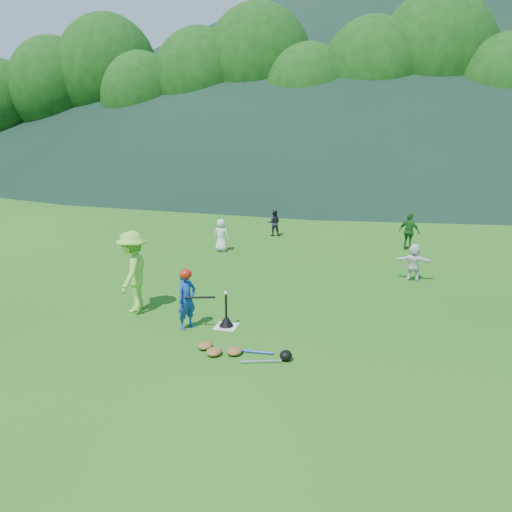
{
  "coord_description": "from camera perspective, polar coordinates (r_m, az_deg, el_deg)",
  "views": [
    {
      "loc": [
        2.95,
        -9.19,
        3.94
      ],
      "look_at": [
        0.0,
        2.5,
        0.9
      ],
      "focal_mm": 35.0,
      "sensor_mm": 36.0,
      "label": 1
    }
  ],
  "objects": [
    {
      "name": "home_plate",
      "position": [
        10.42,
        -3.4,
        -8.03
      ],
      "size": [
        0.45,
        0.45,
        0.02
      ],
      "primitive_type": "cube",
      "color": "silver",
      "rests_on": "ground"
    },
    {
      "name": "equipment_pile",
      "position": [
        9.19,
        -2.49,
        -10.8
      ],
      "size": [
        1.8,
        0.63,
        0.19
      ],
      "color": "olive",
      "rests_on": "ground"
    },
    {
      "name": "ground",
      "position": [
        10.42,
        -3.4,
        -8.08
      ],
      "size": [
        120.0,
        120.0,
        0.0
      ],
      "primitive_type": "plane",
      "color": "#1C5413",
      "rests_on": "ground"
    },
    {
      "name": "baseball",
      "position": [
        10.17,
        -3.46,
        -4.23
      ],
      "size": [
        0.08,
        0.08,
        0.08
      ],
      "primitive_type": "sphere",
      "color": "white",
      "rests_on": "batting_tee"
    },
    {
      "name": "batting_tee",
      "position": [
        10.38,
        -3.41,
        -7.42
      ],
      "size": [
        0.3,
        0.3,
        0.68
      ],
      "color": "black",
      "rests_on": "home_plate"
    },
    {
      "name": "tree_line",
      "position": [
        43.32,
        11.12,
        19.55
      ],
      "size": [
        70.04,
        11.4,
        14.82
      ],
      "color": "#382314",
      "rests_on": "ground"
    },
    {
      "name": "fielder_b",
      "position": [
        19.15,
        2.09,
        3.79
      ],
      "size": [
        0.55,
        0.46,
        1.0
      ],
      "primitive_type": "imported",
      "rotation": [
        0.0,
        0.0,
        3.33
      ],
      "color": "black",
      "rests_on": "ground"
    },
    {
      "name": "fielder_d",
      "position": [
        14.01,
        17.58,
        -0.7
      ],
      "size": [
        0.96,
        0.36,
        1.02
      ],
      "primitive_type": "imported",
      "rotation": [
        0.0,
        0.0,
        3.07
      ],
      "color": "white",
      "rests_on": "ground"
    },
    {
      "name": "batter_child",
      "position": [
        10.22,
        -7.93,
        -4.96
      ],
      "size": [
        0.47,
        0.54,
        1.23
      ],
      "primitive_type": "imported",
      "rotation": [
        0.0,
        0.0,
        1.09
      ],
      "color": "navy",
      "rests_on": "ground"
    },
    {
      "name": "fielder_a",
      "position": [
        16.71,
        -4.0,
        2.38
      ],
      "size": [
        0.57,
        0.42,
        1.09
      ],
      "primitive_type": "imported",
      "rotation": [
        0.0,
        0.0,
        3.0
      ],
      "color": "white",
      "rests_on": "ground"
    },
    {
      "name": "batter_gear",
      "position": [
        10.06,
        -7.9,
        -2.28
      ],
      "size": [
        0.73,
        0.26,
        0.59
      ],
      "color": "#AC1C0B",
      "rests_on": "ground"
    },
    {
      "name": "outfield_fence",
      "position": [
        37.45,
        9.72,
        8.98
      ],
      "size": [
        70.07,
        0.08,
        1.33
      ],
      "color": "gray",
      "rests_on": "ground"
    },
    {
      "name": "fielder_c",
      "position": [
        17.57,
        17.12,
        2.67
      ],
      "size": [
        0.8,
        0.64,
        1.27
      ],
      "primitive_type": "imported",
      "rotation": [
        0.0,
        0.0,
        2.62
      ],
      "color": "#1C5D1C",
      "rests_on": "ground"
    },
    {
      "name": "adult_coach",
      "position": [
        11.38,
        -13.88,
        -1.72
      ],
      "size": [
        0.87,
        1.27,
        1.82
      ],
      "primitive_type": "imported",
      "rotation": [
        0.0,
        0.0,
        -1.39
      ],
      "color": "#88D940",
      "rests_on": "ground"
    },
    {
      "name": "distant_hills",
      "position": [
        92.28,
        8.02,
        20.89
      ],
      "size": [
        155.0,
        140.0,
        32.0
      ],
      "color": "black",
      "rests_on": "ground"
    }
  ]
}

